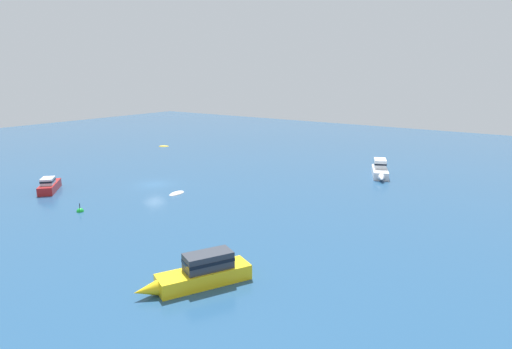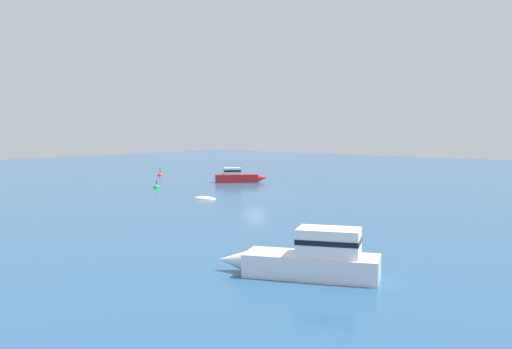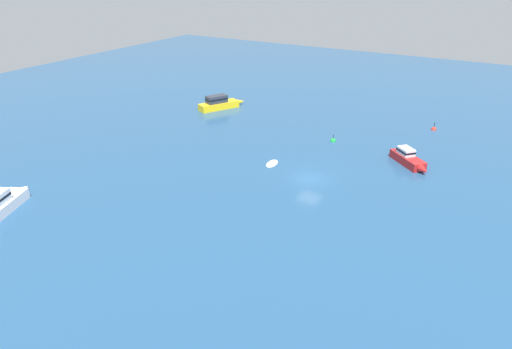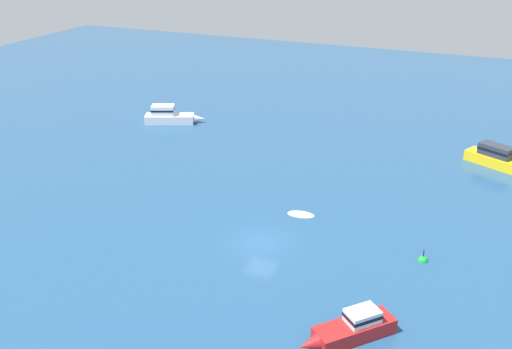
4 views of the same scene
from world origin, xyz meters
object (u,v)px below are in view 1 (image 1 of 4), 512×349
Objects in this scene: powerboat_1 at (50,185)px; skiff at (177,194)px; cabin_cruiser at (380,170)px; tender at (164,146)px; mooring_buoy at (80,212)px; powerboat at (201,273)px.

skiff is at bearing -107.70° from powerboat_1.
powerboat_1 is at bearing -67.86° from cabin_cruiser.
mooring_buoy is at bearing 92.01° from tender.
powerboat is 33.67m from powerboat_1.
mooring_buoy is (-21.92, 4.78, -0.92)m from powerboat.
powerboat_1 reaches higher than tender.
tender is (-27.51, 23.63, 0.00)m from skiff.
cabin_cruiser is 3.40× the size of tender.
powerboat_1 is at bearing 165.11° from mooring_buoy.
mooring_buoy is (-20.87, -34.83, -0.91)m from cabin_cruiser.
powerboat_1 is at bearing -66.25° from skiff.
skiff reaches higher than tender.
powerboat_1 is (-32.78, 7.67, -0.21)m from powerboat.
powerboat is 1.41× the size of powerboat_1.
tender is at bearing -104.22° from powerboat.
skiff is 1.97× the size of mooring_buoy.
mooring_buoy is (10.86, -2.89, -0.71)m from powerboat_1.
mooring_buoy is at bearing -152.36° from powerboat_1.
powerboat is at bearing 43.28° from skiff.
cabin_cruiser is 45.02m from powerboat_1.
skiff is at bearing -59.29° from cabin_cruiser.
tender is 42.23m from mooring_buoy.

